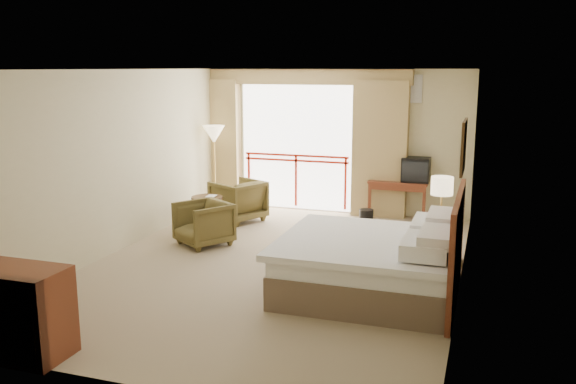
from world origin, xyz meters
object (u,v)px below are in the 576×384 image
(bed, at_px, (374,263))
(nightstand, at_px, (439,239))
(wastebasket, at_px, (366,218))
(armchair_far, at_px, (238,220))
(side_table, at_px, (207,207))
(armchair_near, at_px, (204,245))
(tv, at_px, (416,170))
(floor_lamp, at_px, (214,138))
(dresser, at_px, (2,310))
(desk, at_px, (399,188))
(table_lamp, at_px, (442,187))

(bed, bearing_deg, nightstand, 66.45)
(wastebasket, bearing_deg, armchair_far, -172.23)
(side_table, bearing_deg, bed, -31.94)
(bed, xyz_separation_m, armchair_near, (-2.90, 1.20, -0.38))
(tv, bearing_deg, armchair_near, -156.74)
(nightstand, bearing_deg, floor_lamp, 158.63)
(bed, distance_m, wastebasket, 3.19)
(floor_lamp, bearing_deg, nightstand, -23.71)
(side_table, bearing_deg, dresser, -88.47)
(tv, height_order, wastebasket, tv)
(armchair_near, xyz_separation_m, side_table, (-0.32, 0.81, 0.40))
(tv, relative_size, floor_lamp, 0.30)
(floor_lamp, bearing_deg, bed, -42.59)
(nightstand, distance_m, dresser, 5.67)
(dresser, bearing_deg, armchair_far, 90.71)
(desk, xyz_separation_m, tv, (0.30, -0.05, 0.37))
(nightstand, xyz_separation_m, floor_lamp, (-4.40, 1.93, 1.08))
(tv, bearing_deg, dresser, -134.68)
(desk, relative_size, wastebasket, 3.51)
(side_table, bearing_deg, wastebasket, 23.59)
(bed, bearing_deg, wastebasket, 102.78)
(armchair_far, height_order, side_table, side_table)
(wastebasket, height_order, side_table, side_table)
(tv, height_order, armchair_near, tv)
(armchair_near, distance_m, dresser, 3.97)
(nightstand, xyz_separation_m, tv, (-0.63, 2.40, 0.59))
(desk, height_order, wastebasket, desk)
(tv, xyz_separation_m, floor_lamp, (-3.77, -0.47, 0.50))
(table_lamp, distance_m, floor_lamp, 4.80)
(nightstand, height_order, armchair_near, nightstand)
(tv, relative_size, side_table, 0.85)
(nightstand, distance_m, desk, 2.64)
(bed, distance_m, dresser, 4.13)
(wastebasket, bearing_deg, side_table, -156.41)
(tv, xyz_separation_m, wastebasket, (-0.73, -0.80, -0.76))
(bed, relative_size, desk, 1.99)
(wastebasket, distance_m, dresser, 6.32)
(table_lamp, bearing_deg, armchair_near, -174.29)
(bed, height_order, armchair_far, bed)
(nightstand, distance_m, side_table, 3.91)
(table_lamp, xyz_separation_m, dresser, (-3.75, -4.30, -0.64))
(armchair_near, bearing_deg, table_lamp, 38.95)
(bed, height_order, floor_lamp, floor_lamp)
(armchair_near, relative_size, side_table, 1.30)
(bed, distance_m, table_lamp, 1.83)
(side_table, distance_m, floor_lamp, 1.83)
(dresser, bearing_deg, desk, 68.99)
(table_lamp, xyz_separation_m, side_table, (-3.88, 0.45, -0.68))
(bed, xyz_separation_m, floor_lamp, (-3.75, 3.44, 1.04))
(tv, xyz_separation_m, side_table, (-3.24, -1.90, -0.52))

